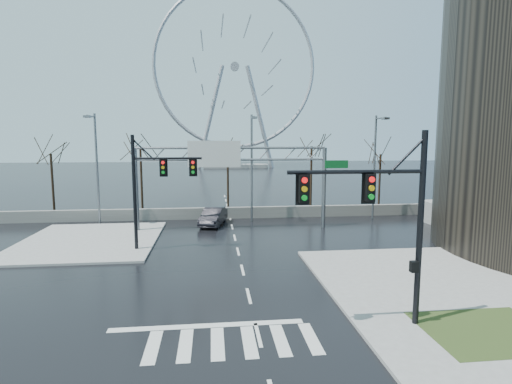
{
  "coord_description": "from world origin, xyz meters",
  "views": [
    {
      "loc": [
        -1.72,
        -18.75,
        7.58
      ],
      "look_at": [
        1.36,
        8.99,
        4.0
      ],
      "focal_mm": 28.0,
      "sensor_mm": 36.0,
      "label": 1
    }
  ],
  "objects": [
    {
      "name": "barrier_wall",
      "position": [
        0.0,
        20.0,
        0.55
      ],
      "size": [
        52.0,
        0.5,
        1.1
      ],
      "primitive_type": "cube",
      "color": "slate",
      "rests_on": "ground"
    },
    {
      "name": "streetlight_mid",
      "position": [
        2.0,
        18.16,
        5.89
      ],
      "size": [
        0.5,
        2.55,
        10.0
      ],
      "color": "slate",
      "rests_on": "ground"
    },
    {
      "name": "tree_left",
      "position": [
        -9.0,
        23.5,
        5.98
      ],
      "size": [
        3.75,
        3.75,
        7.5
      ],
      "color": "black",
      "rests_on": "ground"
    },
    {
      "name": "signal_mast_far",
      "position": [
        -5.87,
        8.96,
        4.83
      ],
      "size": [
        4.72,
        0.41,
        8.0
      ],
      "color": "black",
      "rests_on": "ground"
    },
    {
      "name": "car",
      "position": [
        -1.65,
        17.0,
        0.79
      ],
      "size": [
        2.78,
        5.04,
        1.57
      ],
      "primitive_type": "imported",
      "rotation": [
        0.0,
        0.0,
        -0.25
      ],
      "color": "black",
      "rests_on": "ground"
    },
    {
      "name": "streetlight_right",
      "position": [
        14.0,
        18.16,
        5.89
      ],
      "size": [
        0.5,
        2.55,
        10.0
      ],
      "color": "slate",
      "rests_on": "ground"
    },
    {
      "name": "sidewalk_right_ext",
      "position": [
        10.0,
        2.0,
        0.07
      ],
      "size": [
        12.0,
        10.0,
        0.15
      ],
      "primitive_type": "cube",
      "color": "gray",
      "rests_on": "ground"
    },
    {
      "name": "ferris_wheel",
      "position": [
        5.0,
        95.0,
        26.13
      ],
      "size": [
        45.0,
        6.0,
        50.91
      ],
      "color": "gray",
      "rests_on": "ground"
    },
    {
      "name": "sidewalk_far",
      "position": [
        -11.0,
        12.0,
        0.07
      ],
      "size": [
        10.0,
        12.0,
        0.15
      ],
      "primitive_type": "cube",
      "color": "gray",
      "rests_on": "ground"
    },
    {
      "name": "tree_far_right",
      "position": [
        17.0,
        24.0,
        5.41
      ],
      "size": [
        3.4,
        3.4,
        6.8
      ],
      "color": "black",
      "rests_on": "ground"
    },
    {
      "name": "sign_gantry",
      "position": [
        -0.38,
        14.96,
        5.18
      ],
      "size": [
        16.36,
        0.4,
        7.6
      ],
      "color": "slate",
      "rests_on": "ground"
    },
    {
      "name": "signal_mast_near",
      "position": [
        5.14,
        -4.04,
        4.87
      ],
      "size": [
        5.52,
        0.41,
        8.0
      ],
      "color": "black",
      "rests_on": "ground"
    },
    {
      "name": "tree_right",
      "position": [
        9.0,
        23.5,
        6.22
      ],
      "size": [
        3.9,
        3.9,
        7.8
      ],
      "color": "black",
      "rests_on": "ground"
    },
    {
      "name": "tree_far_left",
      "position": [
        -18.0,
        24.0,
        5.57
      ],
      "size": [
        3.5,
        3.5,
        7.0
      ],
      "color": "black",
      "rests_on": "ground"
    },
    {
      "name": "grass_strip",
      "position": [
        9.0,
        -5.0,
        0.15
      ],
      "size": [
        5.0,
        4.0,
        0.02
      ],
      "primitive_type": "cube",
      "color": "#32421B",
      "rests_on": "sidewalk_near"
    },
    {
      "name": "tree_center",
      "position": [
        0.0,
        24.5,
        5.17
      ],
      "size": [
        3.25,
        3.25,
        6.5
      ],
      "color": "black",
      "rests_on": "ground"
    },
    {
      "name": "ground",
      "position": [
        0.0,
        0.0,
        0.0
      ],
      "size": [
        260.0,
        260.0,
        0.0
      ],
      "primitive_type": "plane",
      "color": "black",
      "rests_on": "ground"
    },
    {
      "name": "streetlight_left",
      "position": [
        -12.0,
        18.16,
        5.89
      ],
      "size": [
        0.5,
        2.55,
        10.0
      ],
      "color": "slate",
      "rests_on": "ground"
    }
  ]
}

